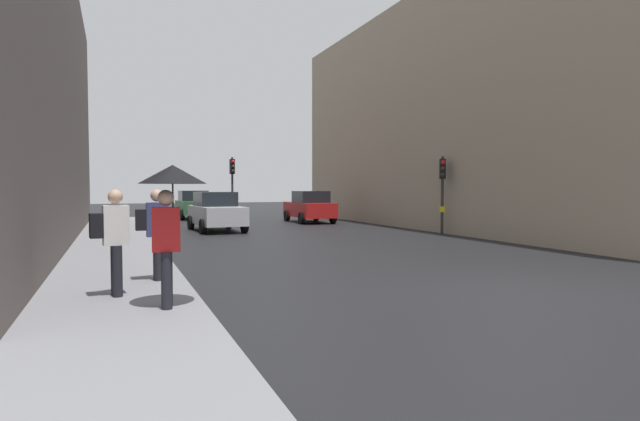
# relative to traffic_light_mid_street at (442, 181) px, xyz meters

# --- Properties ---
(ground_plane) EXTENTS (120.00, 120.00, 0.00)m
(ground_plane) POSITION_rel_traffic_light_mid_street_xyz_m (-5.57, -10.59, -2.24)
(ground_plane) COLOR black
(sidewalk_kerb) EXTENTS (2.57, 40.00, 0.16)m
(sidewalk_kerb) POSITION_rel_traffic_light_mid_street_xyz_m (-12.74, -4.59, -2.16)
(sidewalk_kerb) COLOR gray
(sidewalk_kerb) RESTS_ON ground
(building_facade_right) EXTENTS (12.00, 27.37, 11.01)m
(building_facade_right) POSITION_rel_traffic_light_mid_street_xyz_m (6.31, 2.65, 3.26)
(building_facade_right) COLOR gray
(building_facade_right) RESTS_ON ground
(traffic_light_mid_street) EXTENTS (0.35, 0.45, 3.25)m
(traffic_light_mid_street) POSITION_rel_traffic_light_mid_street_xyz_m (0.00, 0.00, 0.00)
(traffic_light_mid_street) COLOR #2D2D2D
(traffic_light_mid_street) RESTS_ON ground
(traffic_light_far_median) EXTENTS (0.25, 0.44, 3.66)m
(traffic_light_far_median) POSITION_rel_traffic_light_mid_street_xyz_m (-6.54, 10.86, 0.28)
(traffic_light_far_median) COLOR #2D2D2D
(traffic_light_far_median) RESTS_ON ground
(car_silver_hatchback) EXTENTS (2.19, 4.29, 1.76)m
(car_silver_hatchback) POSITION_rel_traffic_light_mid_street_xyz_m (-8.48, 5.19, -1.37)
(car_silver_hatchback) COLOR #BCBCC1
(car_silver_hatchback) RESTS_ON ground
(car_red_sedan) EXTENTS (2.07, 4.23, 1.76)m
(car_red_sedan) POSITION_rel_traffic_light_mid_street_xyz_m (-2.56, 9.09, -1.37)
(car_red_sedan) COLOR red
(car_red_sedan) RESTS_ON ground
(car_green_estate) EXTENTS (2.08, 4.23, 1.76)m
(car_green_estate) POSITION_rel_traffic_light_mid_street_xyz_m (-8.13, 15.00, -1.37)
(car_green_estate) COLOR #2D6038
(car_green_estate) RESTS_ON ground
(pedestrian_with_umbrella) EXTENTS (1.00, 1.00, 2.14)m
(pedestrian_with_umbrella) POSITION_rel_traffic_light_mid_street_xyz_m (-11.96, -10.45, -0.40)
(pedestrian_with_umbrella) COLOR black
(pedestrian_with_umbrella) RESTS_ON sidewalk_kerb
(pedestrian_with_black_backpack) EXTENTS (0.63, 0.37, 1.77)m
(pedestrian_with_black_backpack) POSITION_rel_traffic_light_mid_street_xyz_m (-12.78, -9.23, -1.08)
(pedestrian_with_black_backpack) COLOR black
(pedestrian_with_black_backpack) RESTS_ON sidewalk_kerb
(pedestrian_with_grey_backpack) EXTENTS (0.60, 0.36, 1.77)m
(pedestrian_with_grey_backpack) POSITION_rel_traffic_light_mid_street_xyz_m (-12.03, -7.90, -1.08)
(pedestrian_with_grey_backpack) COLOR black
(pedestrian_with_grey_backpack) RESTS_ON sidewalk_kerb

